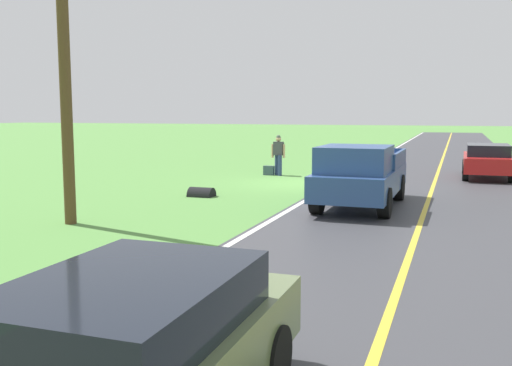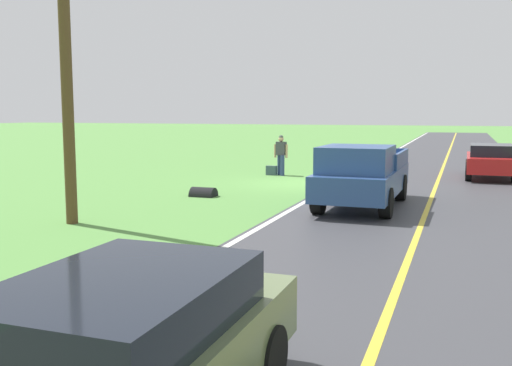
% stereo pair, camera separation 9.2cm
% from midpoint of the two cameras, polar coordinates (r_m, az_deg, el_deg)
% --- Properties ---
extents(ground_plane, '(200.00, 200.00, 0.00)m').
position_cam_midpoint_polar(ground_plane, '(22.29, 4.03, -0.03)').
color(ground_plane, '#568E42').
extents(road_surface, '(7.55, 120.00, 0.00)m').
position_cam_midpoint_polar(road_surface, '(21.54, 16.90, -0.56)').
color(road_surface, '#3D3D42').
rests_on(road_surface, ground).
extents(lane_edge_line, '(0.16, 117.60, 0.00)m').
position_cam_midpoint_polar(lane_edge_line, '(21.97, 7.49, -0.16)').
color(lane_edge_line, silver).
rests_on(lane_edge_line, ground).
extents(lane_centre_line, '(0.14, 117.60, 0.00)m').
position_cam_midpoint_polar(lane_centre_line, '(21.54, 16.90, -0.55)').
color(lane_centre_line, gold).
rests_on(lane_centre_line, ground).
extents(hitchhiker_walking, '(0.62, 0.52, 1.75)m').
position_cam_midpoint_polar(hitchhiker_walking, '(25.00, 2.14, 3.00)').
color(hitchhiker_walking, navy).
rests_on(hitchhiker_walking, ground).
extents(suitcase_carried, '(0.47, 0.22, 0.41)m').
position_cam_midpoint_polar(suitcase_carried, '(25.13, 1.17, 1.25)').
color(suitcase_carried, '#384C56').
rests_on(suitcase_carried, ground).
extents(pickup_truck_passing, '(2.15, 5.42, 1.82)m').
position_cam_midpoint_polar(pickup_truck_passing, '(16.76, 10.08, 0.87)').
color(pickup_truck_passing, '#2D4C84').
rests_on(pickup_truck_passing, ground).
extents(sedan_ahead_same_lane, '(1.93, 4.40, 1.41)m').
position_cam_midpoint_polar(sedan_ahead_same_lane, '(4.98, -13.72, -16.61)').
color(sedan_ahead_same_lane, '#66754C').
rests_on(sedan_ahead_same_lane, ground).
extents(sedan_near_oncoming, '(1.94, 4.41, 1.41)m').
position_cam_midpoint_polar(sedan_near_oncoming, '(25.80, 21.79, 2.13)').
color(sedan_near_oncoming, red).
rests_on(sedan_near_oncoming, ground).
extents(utility_pole_roadside, '(0.28, 0.28, 7.95)m').
position_cam_midpoint_polar(utility_pole_roadside, '(14.79, -18.57, 11.48)').
color(utility_pole_roadside, brown).
rests_on(utility_pole_roadside, ground).
extents(drainage_culvert, '(0.80, 0.60, 0.60)m').
position_cam_midpoint_polar(drainage_culvert, '(18.88, -5.54, -1.33)').
color(drainage_culvert, black).
rests_on(drainage_culvert, ground).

